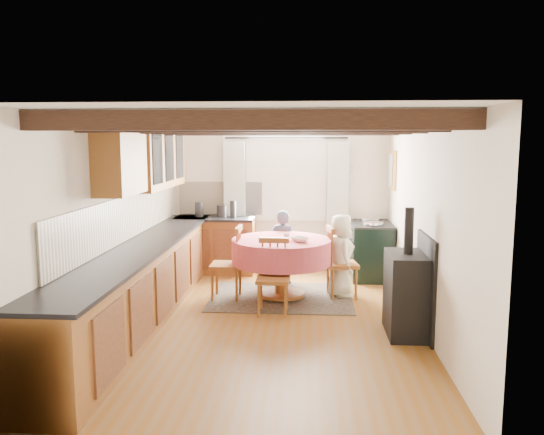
# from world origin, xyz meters

# --- Properties ---
(floor) EXTENTS (3.60, 5.50, 0.00)m
(floor) POSITION_xyz_m (0.00, 0.00, 0.00)
(floor) COLOR brown
(floor) RESTS_ON ground
(ceiling) EXTENTS (3.60, 5.50, 0.00)m
(ceiling) POSITION_xyz_m (0.00, 0.00, 2.40)
(ceiling) COLOR white
(ceiling) RESTS_ON ground
(wall_back) EXTENTS (3.60, 0.00, 2.40)m
(wall_back) POSITION_xyz_m (0.00, 2.75, 1.20)
(wall_back) COLOR silver
(wall_back) RESTS_ON ground
(wall_front) EXTENTS (3.60, 0.00, 2.40)m
(wall_front) POSITION_xyz_m (0.00, -2.75, 1.20)
(wall_front) COLOR silver
(wall_front) RESTS_ON ground
(wall_left) EXTENTS (0.00, 5.50, 2.40)m
(wall_left) POSITION_xyz_m (-1.80, 0.00, 1.20)
(wall_left) COLOR silver
(wall_left) RESTS_ON ground
(wall_right) EXTENTS (0.00, 5.50, 2.40)m
(wall_right) POSITION_xyz_m (1.80, 0.00, 1.20)
(wall_right) COLOR silver
(wall_right) RESTS_ON ground
(beam_a) EXTENTS (3.60, 0.16, 0.16)m
(beam_a) POSITION_xyz_m (0.00, -2.00, 2.31)
(beam_a) COLOR #351F13
(beam_a) RESTS_ON ceiling
(beam_b) EXTENTS (3.60, 0.16, 0.16)m
(beam_b) POSITION_xyz_m (0.00, -1.00, 2.31)
(beam_b) COLOR #351F13
(beam_b) RESTS_ON ceiling
(beam_c) EXTENTS (3.60, 0.16, 0.16)m
(beam_c) POSITION_xyz_m (0.00, 0.00, 2.31)
(beam_c) COLOR #351F13
(beam_c) RESTS_ON ceiling
(beam_d) EXTENTS (3.60, 0.16, 0.16)m
(beam_d) POSITION_xyz_m (0.00, 1.00, 2.31)
(beam_d) COLOR #351F13
(beam_d) RESTS_ON ceiling
(beam_e) EXTENTS (3.60, 0.16, 0.16)m
(beam_e) POSITION_xyz_m (0.00, 2.00, 2.31)
(beam_e) COLOR #351F13
(beam_e) RESTS_ON ceiling
(splash_left) EXTENTS (0.02, 4.50, 0.55)m
(splash_left) POSITION_xyz_m (-1.78, 0.30, 1.20)
(splash_left) COLOR beige
(splash_left) RESTS_ON wall_left
(splash_back) EXTENTS (1.40, 0.02, 0.55)m
(splash_back) POSITION_xyz_m (-1.00, 2.73, 1.20)
(splash_back) COLOR beige
(splash_back) RESTS_ON wall_back
(base_cabinet_left) EXTENTS (0.60, 5.30, 0.88)m
(base_cabinet_left) POSITION_xyz_m (-1.50, 0.00, 0.44)
(base_cabinet_left) COLOR brown
(base_cabinet_left) RESTS_ON floor
(base_cabinet_back) EXTENTS (1.30, 0.60, 0.88)m
(base_cabinet_back) POSITION_xyz_m (-1.05, 2.45, 0.44)
(base_cabinet_back) COLOR brown
(base_cabinet_back) RESTS_ON floor
(worktop_left) EXTENTS (0.64, 5.30, 0.04)m
(worktop_left) POSITION_xyz_m (-1.48, 0.00, 0.90)
(worktop_left) COLOR black
(worktop_left) RESTS_ON base_cabinet_left
(worktop_back) EXTENTS (1.30, 0.64, 0.04)m
(worktop_back) POSITION_xyz_m (-1.05, 2.43, 0.90)
(worktop_back) COLOR black
(worktop_back) RESTS_ON base_cabinet_back
(wall_cabinet_glass) EXTENTS (0.34, 1.80, 0.90)m
(wall_cabinet_glass) POSITION_xyz_m (-1.63, 1.20, 1.95)
(wall_cabinet_glass) COLOR brown
(wall_cabinet_glass) RESTS_ON wall_left
(wall_cabinet_solid) EXTENTS (0.34, 0.90, 0.70)m
(wall_cabinet_solid) POSITION_xyz_m (-1.63, -0.30, 1.90)
(wall_cabinet_solid) COLOR brown
(wall_cabinet_solid) RESTS_ON wall_left
(window_frame) EXTENTS (1.34, 0.03, 1.54)m
(window_frame) POSITION_xyz_m (0.10, 2.73, 1.60)
(window_frame) COLOR white
(window_frame) RESTS_ON wall_back
(window_pane) EXTENTS (1.20, 0.01, 1.40)m
(window_pane) POSITION_xyz_m (0.10, 2.74, 1.60)
(window_pane) COLOR white
(window_pane) RESTS_ON wall_back
(curtain_left) EXTENTS (0.35, 0.10, 2.10)m
(curtain_left) POSITION_xyz_m (-0.75, 2.65, 1.10)
(curtain_left) COLOR #B8C1B6
(curtain_left) RESTS_ON wall_back
(curtain_right) EXTENTS (0.35, 0.10, 2.10)m
(curtain_right) POSITION_xyz_m (0.95, 2.65, 1.10)
(curtain_right) COLOR #B8C1B6
(curtain_right) RESTS_ON wall_back
(curtain_rod) EXTENTS (2.00, 0.03, 0.03)m
(curtain_rod) POSITION_xyz_m (0.10, 2.65, 2.20)
(curtain_rod) COLOR black
(curtain_rod) RESTS_ON wall_back
(wall_picture) EXTENTS (0.04, 0.50, 0.60)m
(wall_picture) POSITION_xyz_m (1.77, 2.30, 1.70)
(wall_picture) COLOR gold
(wall_picture) RESTS_ON wall_right
(wall_plate) EXTENTS (0.30, 0.02, 0.30)m
(wall_plate) POSITION_xyz_m (1.05, 2.72, 1.70)
(wall_plate) COLOR silver
(wall_plate) RESTS_ON wall_back
(rug) EXTENTS (1.94, 1.51, 0.01)m
(rug) POSITION_xyz_m (0.11, 1.03, 0.01)
(rug) COLOR black
(rug) RESTS_ON floor
(dining_table) EXTENTS (1.36, 1.36, 0.82)m
(dining_table) POSITION_xyz_m (0.11, 1.03, 0.41)
(dining_table) COLOR #C1475A
(dining_table) RESTS_ON floor
(chair_near) EXTENTS (0.41, 0.43, 0.94)m
(chair_near) POSITION_xyz_m (0.04, 0.31, 0.47)
(chair_near) COLOR brown
(chair_near) RESTS_ON floor
(chair_left) EXTENTS (0.46, 0.43, 1.01)m
(chair_left) POSITION_xyz_m (-0.64, 0.93, 0.50)
(chair_left) COLOR brown
(chair_left) RESTS_ON floor
(chair_right) EXTENTS (0.50, 0.48, 0.99)m
(chair_right) POSITION_xyz_m (0.95, 1.13, 0.50)
(chair_right) COLOR brown
(chair_right) RESTS_ON floor
(aga_range) EXTENTS (0.63, 0.97, 0.89)m
(aga_range) POSITION_xyz_m (1.47, 2.26, 0.45)
(aga_range) COLOR black
(aga_range) RESTS_ON floor
(cast_iron_stove) EXTENTS (0.43, 0.72, 1.43)m
(cast_iron_stove) POSITION_xyz_m (1.58, -0.32, 0.72)
(cast_iron_stove) COLOR black
(cast_iron_stove) RESTS_ON floor
(child_far) EXTENTS (0.46, 0.35, 1.12)m
(child_far) POSITION_xyz_m (0.09, 1.81, 0.56)
(child_far) COLOR #475068
(child_far) RESTS_ON floor
(child_right) EXTENTS (0.49, 0.63, 1.15)m
(child_right) POSITION_xyz_m (0.93, 1.16, 0.58)
(child_right) COLOR silver
(child_right) RESTS_ON floor
(bowl_a) EXTENTS (0.27, 0.27, 0.05)m
(bowl_a) POSITION_xyz_m (0.34, 0.97, 0.84)
(bowl_a) COLOR silver
(bowl_a) RESTS_ON dining_table
(bowl_b) EXTENTS (0.21, 0.21, 0.06)m
(bowl_b) POSITION_xyz_m (0.39, 0.85, 0.85)
(bowl_b) COLOR silver
(bowl_b) RESTS_ON dining_table
(cup) EXTENTS (0.10, 0.10, 0.09)m
(cup) POSITION_xyz_m (0.19, 1.00, 0.86)
(cup) COLOR silver
(cup) RESTS_ON dining_table
(canister_tall) EXTENTS (0.14, 0.14, 0.24)m
(canister_tall) POSITION_xyz_m (-1.31, 2.45, 1.04)
(canister_tall) COLOR #262628
(canister_tall) RESTS_ON worktop_back
(canister_wide) EXTENTS (0.17, 0.17, 0.19)m
(canister_wide) POSITION_xyz_m (-0.93, 2.47, 1.02)
(canister_wide) COLOR #262628
(canister_wide) RESTS_ON worktop_back
(canister_slim) EXTENTS (0.10, 0.10, 0.28)m
(canister_slim) POSITION_xyz_m (-0.74, 2.35, 1.06)
(canister_slim) COLOR #262628
(canister_slim) RESTS_ON worktop_back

